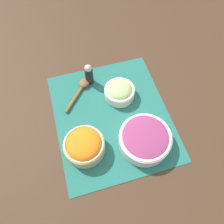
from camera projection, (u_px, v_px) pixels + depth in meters
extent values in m
plane|color=#422D1E|center=(112.00, 116.00, 0.84)|extent=(3.00, 3.00, 0.00)
cube|color=#236B60|center=(112.00, 116.00, 0.84)|extent=(0.50, 0.43, 0.00)
cylinder|color=#C6B28E|center=(85.00, 147.00, 0.75)|extent=(0.14, 0.14, 0.05)
torus|color=#C6B28E|center=(84.00, 144.00, 0.73)|extent=(0.14, 0.14, 0.01)
ellipsoid|color=orange|center=(84.00, 144.00, 0.73)|extent=(0.12, 0.12, 0.05)
cylinder|color=silver|center=(120.00, 93.00, 0.87)|extent=(0.12, 0.12, 0.04)
torus|color=silver|center=(120.00, 90.00, 0.85)|extent=(0.12, 0.12, 0.01)
ellipsoid|color=#A8CC7F|center=(120.00, 90.00, 0.85)|extent=(0.10, 0.10, 0.04)
cylinder|color=silver|center=(145.00, 140.00, 0.76)|extent=(0.18, 0.18, 0.05)
torus|color=silver|center=(146.00, 137.00, 0.74)|extent=(0.18, 0.18, 0.01)
ellipsoid|color=#93386B|center=(146.00, 137.00, 0.74)|extent=(0.16, 0.16, 0.03)
cylinder|color=brown|center=(75.00, 98.00, 0.87)|extent=(0.11, 0.10, 0.01)
ellipsoid|color=brown|center=(85.00, 82.00, 0.90)|extent=(0.07, 0.07, 0.02)
cylinder|color=black|center=(89.00, 76.00, 0.89)|extent=(0.03, 0.03, 0.08)
sphere|color=#B2B2B7|center=(88.00, 68.00, 0.85)|extent=(0.03, 0.03, 0.03)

